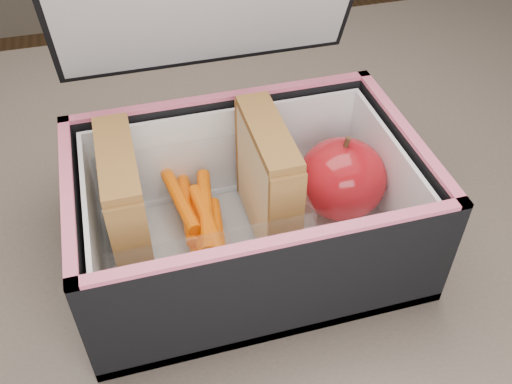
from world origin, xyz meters
TOP-DOWN VIEW (x-y plane):
  - kitchen_table at (0.00, 0.00)m, footprint 1.20×0.80m
  - lunch_bag at (-0.07, -0.05)m, footprint 0.29×0.26m
  - plastic_tub at (-0.11, -0.04)m, footprint 0.17×0.12m
  - sandwich_left at (-0.17, -0.04)m, footprint 0.03×0.10m
  - sandwich_right at (-0.05, -0.04)m, footprint 0.03×0.10m
  - carrot_sticks at (-0.11, -0.04)m, footprint 0.05×0.15m
  - paper_napkin at (0.01, -0.05)m, footprint 0.10×0.10m
  - red_apple at (0.02, -0.04)m, footprint 0.11×0.11m

SIDE VIEW (x-z plane):
  - kitchen_table at x=0.00m, z-range 0.28..1.03m
  - paper_napkin at x=0.01m, z-range 0.76..0.77m
  - carrot_sticks at x=-0.11m, z-range 0.77..0.80m
  - plastic_tub at x=-0.11m, z-range 0.76..0.83m
  - red_apple at x=0.02m, z-range 0.77..0.85m
  - lunch_bag at x=-0.07m, z-range 0.67..0.95m
  - sandwich_right at x=-0.05m, z-range 0.77..0.88m
  - sandwich_left at x=-0.17m, z-range 0.77..0.88m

